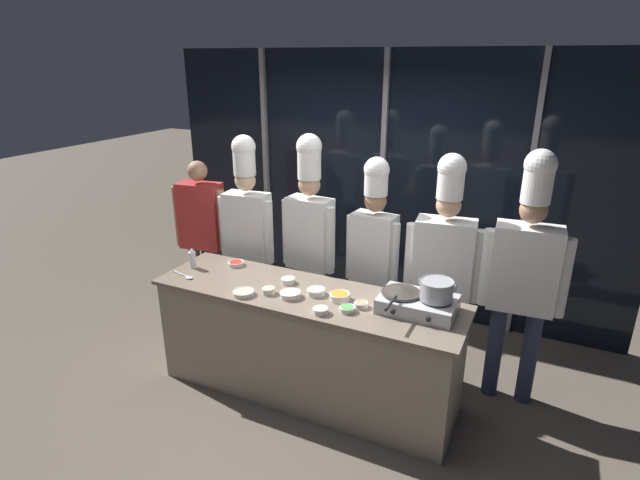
# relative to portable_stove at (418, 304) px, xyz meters

# --- Properties ---
(ground_plane) EXTENTS (24.00, 24.00, 0.00)m
(ground_plane) POSITION_rel_portable_stove_xyz_m (-0.85, -0.09, -0.97)
(ground_plane) COLOR brown
(window_wall_back) EXTENTS (4.91, 0.09, 2.70)m
(window_wall_back) POSITION_rel_portable_stove_xyz_m (-0.85, 1.69, 0.38)
(window_wall_back) COLOR black
(window_wall_back) RESTS_ON ground_plane
(demo_counter) EXTENTS (2.46, 0.70, 0.91)m
(demo_counter) POSITION_rel_portable_stove_xyz_m (-0.85, -0.09, -0.51)
(demo_counter) COLOR gray
(demo_counter) RESTS_ON ground_plane
(portable_stove) EXTENTS (0.54, 0.38, 0.12)m
(portable_stove) POSITION_rel_portable_stove_xyz_m (0.00, 0.00, 0.00)
(portable_stove) COLOR #B2B5BA
(portable_stove) RESTS_ON demo_counter
(frying_pan) EXTENTS (0.29, 0.50, 0.04)m
(frying_pan) POSITION_rel_portable_stove_xyz_m (-0.12, -0.00, 0.08)
(frying_pan) COLOR #38332D
(frying_pan) RESTS_ON portable_stove
(stock_pot) EXTENTS (0.26, 0.23, 0.14)m
(stock_pot) POSITION_rel_portable_stove_xyz_m (0.12, 0.00, 0.14)
(stock_pot) COLOR #93969B
(stock_pot) RESTS_ON portable_stove
(squeeze_bottle_clear) EXTENTS (0.06, 0.06, 0.18)m
(squeeze_bottle_clear) POSITION_rel_portable_stove_xyz_m (-1.95, -0.07, 0.03)
(squeeze_bottle_clear) COLOR white
(squeeze_bottle_clear) RESTS_ON demo_counter
(prep_bowl_scallions) EXTENTS (0.12, 0.12, 0.04)m
(prep_bowl_scallions) POSITION_rel_portable_stove_xyz_m (-0.45, -0.22, -0.03)
(prep_bowl_scallions) COLOR silver
(prep_bowl_scallions) RESTS_ON demo_counter
(prep_bowl_onion) EXTENTS (0.11, 0.11, 0.04)m
(prep_bowl_onion) POSITION_rel_portable_stove_xyz_m (-1.06, 0.01, -0.03)
(prep_bowl_onion) COLOR silver
(prep_bowl_onion) RESTS_ON demo_counter
(prep_bowl_ginger) EXTENTS (0.10, 0.10, 0.05)m
(prep_bowl_ginger) POSITION_rel_portable_stove_xyz_m (-1.10, -0.22, -0.03)
(prep_bowl_ginger) COLOR silver
(prep_bowl_ginger) RESTS_ON demo_counter
(prep_bowl_chicken) EXTENTS (0.11, 0.11, 0.04)m
(prep_bowl_chicken) POSITION_rel_portable_stove_xyz_m (-0.61, -0.33, -0.03)
(prep_bowl_chicken) COLOR silver
(prep_bowl_chicken) RESTS_ON demo_counter
(prep_bowl_bell_pepper) EXTENTS (0.14, 0.14, 0.04)m
(prep_bowl_bell_pepper) POSITION_rel_portable_stove_xyz_m (-1.64, 0.13, -0.04)
(prep_bowl_bell_pepper) COLOR silver
(prep_bowl_bell_pepper) RESTS_ON demo_counter
(prep_bowl_carrots) EXTENTS (0.16, 0.16, 0.05)m
(prep_bowl_carrots) POSITION_rel_portable_stove_xyz_m (-0.57, -0.08, -0.03)
(prep_bowl_carrots) COLOR silver
(prep_bowl_carrots) RESTS_ON demo_counter
(prep_bowl_shrimp) EXTENTS (0.16, 0.16, 0.04)m
(prep_bowl_shrimp) POSITION_rel_portable_stove_xyz_m (-1.26, -0.32, -0.04)
(prep_bowl_shrimp) COLOR silver
(prep_bowl_shrimp) RESTS_ON demo_counter
(prep_bowl_mushrooms) EXTENTS (0.10, 0.10, 0.04)m
(prep_bowl_mushrooms) POSITION_rel_portable_stove_xyz_m (-0.38, -0.12, -0.03)
(prep_bowl_mushrooms) COLOR silver
(prep_bowl_mushrooms) RESTS_ON demo_counter
(prep_bowl_garlic) EXTENTS (0.16, 0.16, 0.04)m
(prep_bowl_garlic) POSITION_rel_portable_stove_xyz_m (-0.92, -0.20, -0.03)
(prep_bowl_garlic) COLOR silver
(prep_bowl_garlic) RESTS_ON demo_counter
(prep_bowl_noodles) EXTENTS (0.14, 0.14, 0.05)m
(prep_bowl_noodles) POSITION_rel_portable_stove_xyz_m (-0.77, -0.08, -0.03)
(prep_bowl_noodles) COLOR silver
(prep_bowl_noodles) RESTS_ON demo_counter
(serving_spoon_slotted) EXTENTS (0.25, 0.09, 0.02)m
(serving_spoon_slotted) POSITION_rel_portable_stove_xyz_m (-1.87, -0.25, -0.05)
(serving_spoon_slotted) COLOR #B2B5BA
(serving_spoon_slotted) RESTS_ON demo_counter
(person_guest) EXTENTS (0.55, 0.28, 1.68)m
(person_guest) POSITION_rel_portable_stove_xyz_m (-2.35, 0.57, 0.06)
(person_guest) COLOR #4C4C51
(person_guest) RESTS_ON ground_plane
(chef_head) EXTENTS (0.54, 0.26, 1.97)m
(chef_head) POSITION_rel_portable_stove_xyz_m (-1.77, 0.53, 0.18)
(chef_head) COLOR #232326
(chef_head) RESTS_ON ground_plane
(chef_sous) EXTENTS (0.53, 0.24, 2.02)m
(chef_sous) POSITION_rel_portable_stove_xyz_m (-1.15, 0.57, 0.22)
(chef_sous) COLOR #232326
(chef_sous) RESTS_ON ground_plane
(chef_line) EXTENTS (0.48, 0.23, 1.87)m
(chef_line) POSITION_rel_portable_stove_xyz_m (-0.55, 0.59, 0.15)
(chef_line) COLOR #232326
(chef_line) RESTS_ON ground_plane
(chef_pastry) EXTENTS (0.60, 0.29, 1.95)m
(chef_pastry) POSITION_rel_portable_stove_xyz_m (0.05, 0.55, 0.15)
(chef_pastry) COLOR #4C4C51
(chef_pastry) RESTS_ON ground_plane
(chef_apprentice) EXTENTS (0.62, 0.28, 2.03)m
(chef_apprentice) POSITION_rel_portable_stove_xyz_m (0.64, 0.56, 0.18)
(chef_apprentice) COLOR #2D3856
(chef_apprentice) RESTS_ON ground_plane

